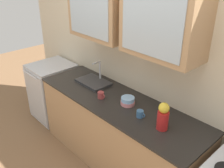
{
  "coord_description": "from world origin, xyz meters",
  "views": [
    {
      "loc": [
        1.77,
        -1.72,
        2.35
      ],
      "look_at": [
        -0.08,
        0.0,
        1.07
      ],
      "focal_mm": 40.56,
      "sensor_mm": 36.0,
      "label": 1
    }
  ],
  "objects_px": {
    "bowl_stack": "(128,101)",
    "dishwasher": "(53,91)",
    "sink_faucet": "(94,81)",
    "cup_near_sink": "(101,95)",
    "cup_near_bowls": "(140,114)",
    "vase": "(163,116)"
  },
  "relations": [
    {
      "from": "bowl_stack",
      "to": "dishwasher",
      "type": "xyz_separation_m",
      "value": [
        -1.58,
        -0.04,
        -0.49
      ]
    },
    {
      "from": "cup_near_sink",
      "to": "cup_near_bowls",
      "type": "distance_m",
      "value": 0.56
    },
    {
      "from": "bowl_stack",
      "to": "cup_near_bowls",
      "type": "height_order",
      "value": "bowl_stack"
    },
    {
      "from": "bowl_stack",
      "to": "cup_near_sink",
      "type": "xyz_separation_m",
      "value": [
        -0.3,
        -0.13,
        -0.0
      ]
    },
    {
      "from": "sink_faucet",
      "to": "cup_near_bowls",
      "type": "xyz_separation_m",
      "value": [
        0.92,
        -0.15,
        0.02
      ]
    },
    {
      "from": "bowl_stack",
      "to": "dishwasher",
      "type": "relative_size",
      "value": 0.18
    },
    {
      "from": "cup_near_sink",
      "to": "cup_near_bowls",
      "type": "height_order",
      "value": "cup_near_sink"
    },
    {
      "from": "cup_near_sink",
      "to": "dishwasher",
      "type": "bearing_deg",
      "value": 176.08
    },
    {
      "from": "sink_faucet",
      "to": "bowl_stack",
      "type": "relative_size",
      "value": 2.75
    },
    {
      "from": "bowl_stack",
      "to": "cup_near_bowls",
      "type": "relative_size",
      "value": 1.53
    },
    {
      "from": "sink_faucet",
      "to": "cup_near_sink",
      "type": "distance_m",
      "value": 0.4
    },
    {
      "from": "vase",
      "to": "cup_near_sink",
      "type": "bearing_deg",
      "value": -176.87
    },
    {
      "from": "bowl_stack",
      "to": "dishwasher",
      "type": "bearing_deg",
      "value": -178.58
    },
    {
      "from": "cup_near_sink",
      "to": "dishwasher",
      "type": "distance_m",
      "value": 1.36
    },
    {
      "from": "bowl_stack",
      "to": "vase",
      "type": "xyz_separation_m",
      "value": [
        0.53,
        -0.08,
        0.1
      ]
    },
    {
      "from": "sink_faucet",
      "to": "cup_near_sink",
      "type": "height_order",
      "value": "sink_faucet"
    },
    {
      "from": "cup_near_bowls",
      "to": "dishwasher",
      "type": "bearing_deg",
      "value": 178.5
    },
    {
      "from": "bowl_stack",
      "to": "vase",
      "type": "bearing_deg",
      "value": -8.73
    },
    {
      "from": "sink_faucet",
      "to": "bowl_stack",
      "type": "distance_m",
      "value": 0.67
    },
    {
      "from": "sink_faucet",
      "to": "dishwasher",
      "type": "relative_size",
      "value": 0.49
    },
    {
      "from": "sink_faucet",
      "to": "cup_near_bowls",
      "type": "distance_m",
      "value": 0.93
    },
    {
      "from": "bowl_stack",
      "to": "vase",
      "type": "relative_size",
      "value": 0.56
    }
  ]
}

